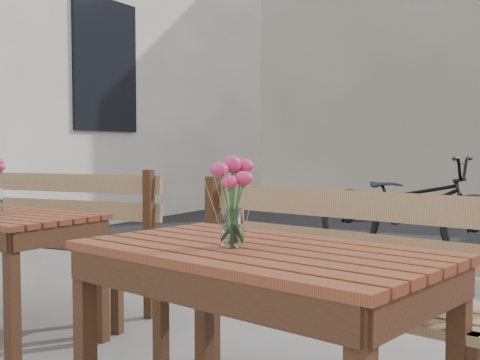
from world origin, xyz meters
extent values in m
cube|color=black|center=(-4.98, 4.50, 2.20)|extent=(0.06, 1.20, 1.80)
cube|color=gray|center=(0.00, 3.00, 0.06)|extent=(30.00, 0.25, 0.12)
cube|color=gray|center=(-3.00, 14.00, 4.00)|extent=(8.00, 3.00, 8.00)
cube|color=#582817|center=(-0.17, 0.01, 0.73)|extent=(1.31, 0.92, 0.03)
cube|color=black|center=(-0.77, -0.18, 0.36)|extent=(0.07, 0.07, 0.71)
cube|color=black|center=(-0.65, 0.41, 0.36)|extent=(0.07, 0.07, 0.71)
cube|color=olive|center=(-0.20, 0.48, 0.48)|extent=(1.57, 0.67, 0.03)
cube|color=olive|center=(-0.16, 0.71, 0.74)|extent=(1.51, 0.29, 0.41)
cube|color=black|center=(-0.91, 0.43, 0.25)|extent=(0.06, 0.06, 0.50)
cube|color=black|center=(-0.85, 0.77, 0.46)|extent=(0.06, 0.06, 0.93)
cylinder|color=white|center=(-0.25, -0.03, 0.80)|extent=(0.08, 0.08, 0.13)
cylinder|color=#346C3A|center=(-0.25, -0.03, 0.87)|extent=(0.05, 0.05, 0.25)
cube|color=black|center=(-1.56, 0.15, 0.34)|extent=(0.06, 0.06, 0.68)
cube|color=black|center=(-1.53, 0.72, 0.34)|extent=(0.06, 0.06, 0.68)
cube|color=olive|center=(-2.28, 0.95, 0.49)|extent=(1.58, 0.61, 0.03)
cube|color=olive|center=(-2.31, 1.18, 0.75)|extent=(1.53, 0.23, 0.42)
cube|color=black|center=(-1.56, 0.87, 0.25)|extent=(0.06, 0.06, 0.50)
cube|color=black|center=(-1.61, 1.21, 0.47)|extent=(0.06, 0.06, 0.93)
imported|color=black|center=(-0.77, 4.25, 0.50)|extent=(1.93, 0.77, 0.99)
camera|label=1|loc=(0.76, -1.71, 1.06)|focal=45.00mm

